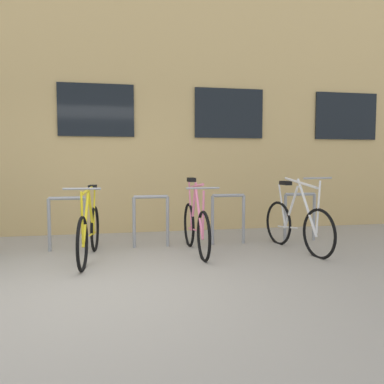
# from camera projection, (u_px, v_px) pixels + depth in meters

# --- Properties ---
(ground_plane) EXTENTS (42.00, 42.00, 0.00)m
(ground_plane) POSITION_uv_depth(u_px,v_px,m) (87.00, 290.00, 3.96)
(ground_plane) COLOR #9E998E
(storefront_building) EXTENTS (28.00, 7.82, 5.74)m
(storefront_building) POSITION_uv_depth(u_px,v_px,m) (102.00, 102.00, 10.67)
(storefront_building) COLOR tan
(storefront_building) RESTS_ON ground
(bike_rack) EXTENTS (6.55, 0.05, 0.78)m
(bike_rack) POSITION_uv_depth(u_px,v_px,m) (110.00, 217.00, 5.82)
(bike_rack) COLOR gray
(bike_rack) RESTS_ON ground
(bicycle_pink) EXTENTS (0.44, 1.62, 1.06)m
(bicycle_pink) POSITION_uv_depth(u_px,v_px,m) (196.00, 226.00, 5.60)
(bicycle_pink) COLOR black
(bicycle_pink) RESTS_ON ground
(bicycle_white) EXTENTS (0.44, 1.65, 1.09)m
(bicycle_white) POSITION_uv_depth(u_px,v_px,m) (297.00, 224.00, 5.74)
(bicycle_white) COLOR black
(bicycle_white) RESTS_ON ground
(bicycle_yellow) EXTENTS (0.44, 1.73, 0.99)m
(bicycle_yellow) POSITION_uv_depth(u_px,v_px,m) (89.00, 231.00, 5.21)
(bicycle_yellow) COLOR black
(bicycle_yellow) RESTS_ON ground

